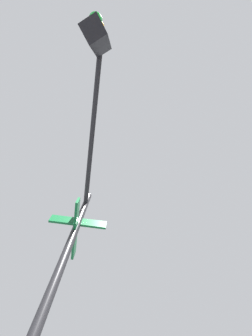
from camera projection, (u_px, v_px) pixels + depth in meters
The scene contains 1 object.
traffic_signal_near at pixel (79, 153), 2.84m from camera, with size 3.02×2.38×5.32m.
Camera 1 is at (-5.22, -5.27, 1.03)m, focal length 22.04 mm.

